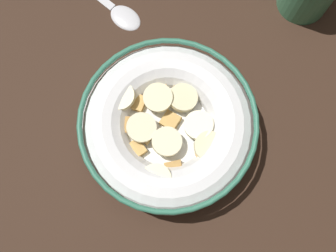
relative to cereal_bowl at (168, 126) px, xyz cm
name	(u,v)px	position (x,y,z in cm)	size (l,w,h in cm)	color
ground_plane	(168,134)	(-0.02, -0.01, -3.87)	(96.10, 96.10, 2.00)	#332116
cereal_bowl	(168,126)	(0.00, 0.00, 0.00)	(19.55, 19.55, 5.32)	white
spoon	(112,7)	(14.61, -10.90, -2.53)	(16.31, 4.92, 0.80)	silver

